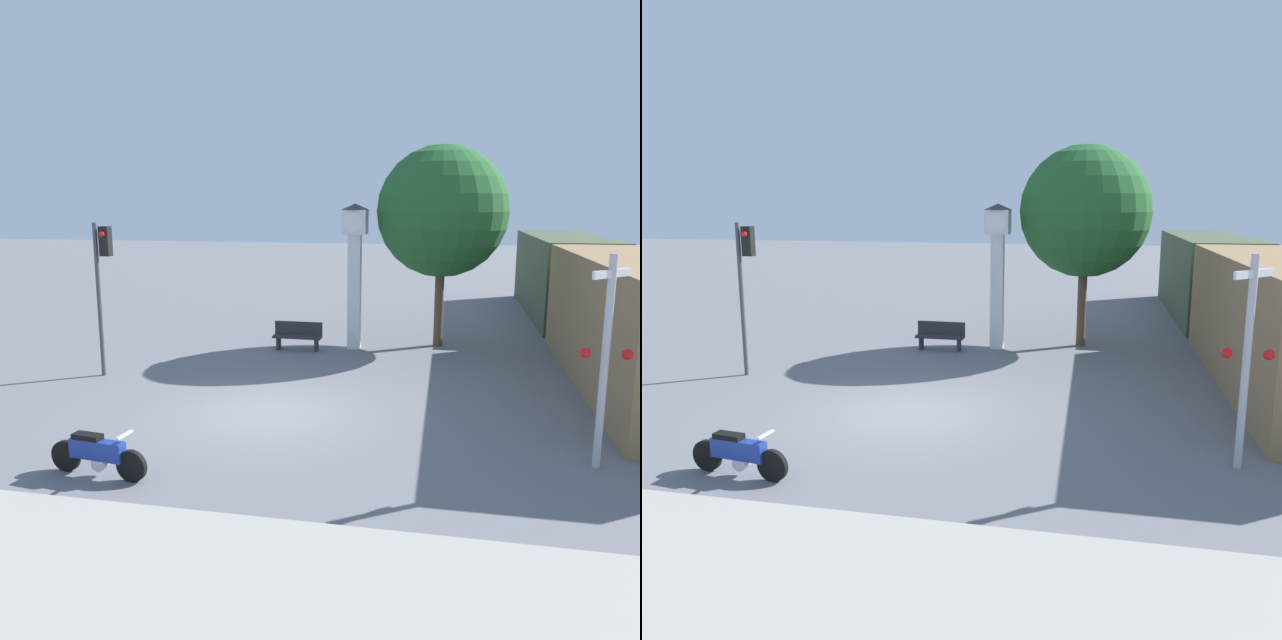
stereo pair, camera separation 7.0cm
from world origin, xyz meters
The scene contains 8 objects.
ground_plane centered at (0.00, 0.00, 0.00)m, with size 120.00×120.00×0.00m, color slate.
motorcycle centered at (-1.96, -3.84, 0.42)m, with size 1.96×0.46×0.87m.
clock_tower centered at (1.02, 6.91, 3.11)m, with size 0.93×0.93×4.76m.
freight_train centered at (8.84, 9.49, 1.70)m, with size 2.80×21.47×3.40m.
traffic_light centered at (-5.25, 2.18, 2.93)m, with size 0.50×0.35×4.26m.
railroad_crossing_signal centered at (6.81, -1.64, 2.14)m, with size 0.90×0.82×3.93m.
street_tree centered at (3.75, 7.84, 4.49)m, with size 4.30×4.30×6.65m.
bench centered at (-0.76, 6.30, 0.49)m, with size 1.60×0.44×0.92m.
Camera 1 is at (3.99, -13.22, 4.80)m, focal length 35.00 mm.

